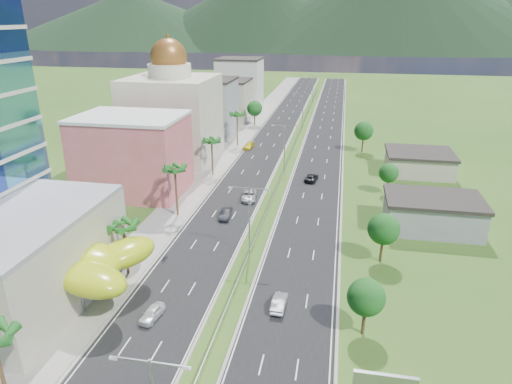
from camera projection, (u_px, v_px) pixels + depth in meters
The scene contains 34 objects.
ground at pixel (234, 294), 58.60m from camera, with size 500.00×500.00×0.00m, color #2D5119.
road_left at pixel (277, 130), 142.37m from camera, with size 11.00×260.00×0.04m, color black.
road_right at pixel (325, 132), 139.78m from camera, with size 11.00×260.00×0.04m, color black.
sidewalk_left at pixel (247, 129), 143.99m from camera, with size 7.00×260.00×0.12m, color gray.
median_guardrail at pixel (294, 144), 124.35m from camera, with size 0.10×216.06×0.76m.
streetlight_median_b at pixel (249, 215), 65.32m from camera, with size 6.04×0.25×11.00m.
streetlight_median_c at pixel (285, 143), 101.98m from camera, with size 6.04×0.25×11.00m.
streetlight_median_d at pixel (303, 106), 143.23m from camera, with size 6.04×0.25×11.00m.
streetlight_median_e at pixel (313, 86), 184.47m from camera, with size 6.04×0.25×11.00m.
lime_canopy at pixel (69, 260), 56.58m from camera, with size 18.00×15.00×7.40m.
pink_shophouse at pixel (133, 156), 90.05m from camera, with size 20.00×15.00×15.00m, color #C35850.
domed_building at pixel (172, 114), 109.74m from camera, with size 20.00×20.00×28.70m.
midrise_grey at pixel (206, 108), 133.69m from camera, with size 16.00×15.00×16.00m, color gray.
midrise_beige at pixel (225, 101), 154.39m from camera, with size 16.00×15.00×13.00m, color #A8A28A.
midrise_white at pixel (240, 84), 174.57m from camera, with size 16.00×15.00×18.00m, color silver.
shed_near at pixel (432, 214), 75.77m from camera, with size 15.00×10.00×5.00m, color gray.
shed_far at pixel (419, 163), 103.03m from camera, with size 14.00×12.00×4.40m, color #A8A28A.
palm_tree_b at pixel (123, 228), 60.55m from camera, with size 3.60×3.60×8.10m.
palm_tree_c at pixel (175, 171), 78.37m from camera, with size 3.60×3.60×9.60m.
palm_tree_d at pixel (212, 142), 99.79m from camera, with size 3.60×3.60×8.60m.
palm_tree_e at pixel (237, 116), 122.43m from camera, with size 3.60×3.60×9.40m.
leafy_tree_lfar at pixel (255, 108), 146.32m from camera, with size 4.90×4.90×8.05m.
leafy_tree_ra at pixel (366, 297), 49.53m from camera, with size 4.20×4.20×6.90m.
leafy_tree_rb at pixel (384, 229), 64.45m from camera, with size 4.55×4.55×7.47m.
leafy_tree_rc at pixel (389, 173), 89.88m from camera, with size 3.85×3.85×6.33m.
leafy_tree_rd at pixel (364, 131), 117.63m from camera, with size 4.90×4.90×8.05m.
mountain_ridge at pixel (394, 51), 460.66m from camera, with size 860.00×140.00×90.00m, color black, non-canonical shape.
car_white_near_left at pixel (152, 313), 53.51m from camera, with size 1.65×4.10×1.40m, color silver.
car_dark_left at pixel (226, 214), 80.28m from camera, with size 1.64×4.72×1.55m, color black.
car_silver_mid_left at pixel (249, 196), 88.27m from camera, with size 2.67×5.80×1.61m, color #AFB1B7.
car_yellow_far_left at pixel (249, 146), 122.44m from camera, with size 2.07×5.09×1.48m, color gold.
car_silver_right at pixel (279, 302), 55.45m from camera, with size 1.57×4.49×1.48m, color #AEAFB6.
car_dark_far_right at pixel (312, 178), 98.40m from camera, with size 2.33×5.04×1.40m, color black.
motorcycle at pixel (165, 257), 66.27m from camera, with size 0.51×1.67×1.07m, color black.
Camera 1 is at (12.00, -48.54, 33.34)m, focal length 32.00 mm.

